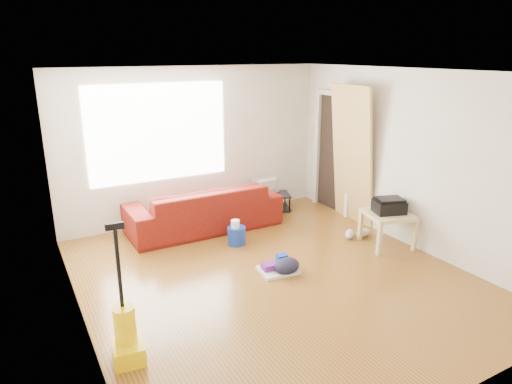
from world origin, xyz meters
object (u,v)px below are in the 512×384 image
cleaning_tray (279,267)px  backpack (287,273)px  tv_stand (268,202)px  sofa (204,228)px  vacuum (126,336)px  bucket (237,244)px  side_table (388,218)px

cleaning_tray → backpack: cleaning_tray is taller
tv_stand → cleaning_tray: bearing=-96.9°
backpack → cleaning_tray: bearing=101.9°
tv_stand → backpack: 2.44m
sofa → cleaning_tray: size_ratio=4.64×
tv_stand → cleaning_tray: (-1.08, -2.11, -0.10)m
tv_stand → vacuum: size_ratio=0.66×
bucket → backpack: (0.15, -1.13, 0.00)m
backpack → side_table: bearing=-18.9°
sofa → tv_stand: (1.34, 0.27, 0.15)m
side_table → backpack: 1.80m
vacuum → tv_stand: bearing=48.6°
sofa → side_table: bearing=137.4°
side_table → cleaning_tray: 1.85m
backpack → vacuum: bearing=178.0°
vacuum → cleaning_tray: bearing=27.3°
tv_stand → side_table: bearing=-51.2°
side_table → tv_stand: bearing=108.6°
tv_stand → cleaning_tray: 2.37m
cleaning_tray → backpack: bearing=-57.9°
sofa → vacuum: (-1.88, -2.66, 0.24)m
side_table → bucket: bearing=150.1°
side_table → cleaning_tray: (-1.81, 0.06, -0.37)m
sofa → bucket: 0.83m
side_table → bucket: size_ratio=2.81×
sofa → backpack: sofa is taller
backpack → vacuum: vacuum is taller
side_table → backpack: (-1.75, -0.04, -0.42)m
sofa → vacuum: vacuum is taller
cleaning_tray → tv_stand: bearing=62.9°
side_table → vacuum: size_ratio=0.56×
side_table → bucket: 2.23m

